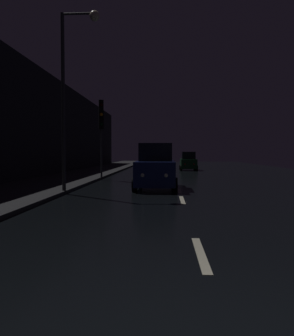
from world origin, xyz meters
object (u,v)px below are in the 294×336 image
traffic_light_far_left (101,122)px  car_distant_taillights (188,162)px  car_approaching_headlights (156,168)px  streetlamp_overhead (73,75)px

traffic_light_far_left → car_distant_taillights: 14.95m
traffic_light_far_left → car_approaching_headlights: 7.01m
car_approaching_headlights → car_distant_taillights: bearing=171.3°
traffic_light_far_left → streetlamp_overhead: size_ratio=0.67×
streetlamp_overhead → car_approaching_headlights: size_ratio=1.74×
car_distant_taillights → streetlamp_overhead: bearing=163.2°
car_distant_taillights → car_approaching_headlights: bearing=171.3°
traffic_light_far_left → car_distant_taillights: (6.53, 13.12, -2.97)m
car_approaching_headlights → car_distant_taillights: size_ratio=1.20×
traffic_light_far_left → car_approaching_headlights: traffic_light_far_left is taller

